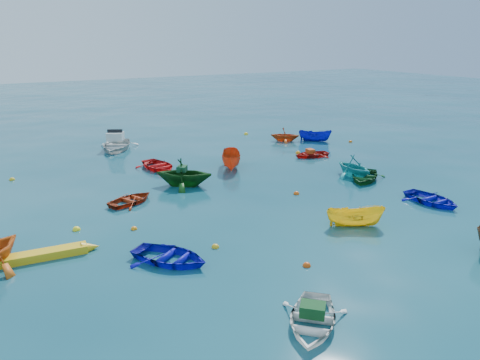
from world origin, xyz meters
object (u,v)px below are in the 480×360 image
dinghy_white_near (312,325)px  kayak_yellow (41,259)px  dinghy_blue_se (431,203)px  dinghy_blue_sw (170,262)px  motorboat_white (116,149)px

dinghy_white_near → kayak_yellow: dinghy_white_near is taller
dinghy_blue_se → kayak_yellow: 19.05m
dinghy_blue_sw → dinghy_blue_se: size_ratio=1.04×
dinghy_white_near → motorboat_white: bearing=131.0°
kayak_yellow → dinghy_blue_sw: bearing=-118.2°
dinghy_white_near → dinghy_blue_sw: bearing=153.3°
kayak_yellow → dinghy_blue_se: bearing=-95.6°
dinghy_blue_se → motorboat_white: 23.16m
dinghy_white_near → motorboat_white: (1.31, 25.91, 0.00)m
motorboat_white → dinghy_blue_se: bearing=-34.3°
kayak_yellow → motorboat_white: motorboat_white is taller
dinghy_white_near → dinghy_blue_se: dinghy_blue_se is taller
kayak_yellow → dinghy_white_near: bearing=-139.3°
kayak_yellow → motorboat_white: 18.74m
motorboat_white → dinghy_white_near: bearing=-65.5°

